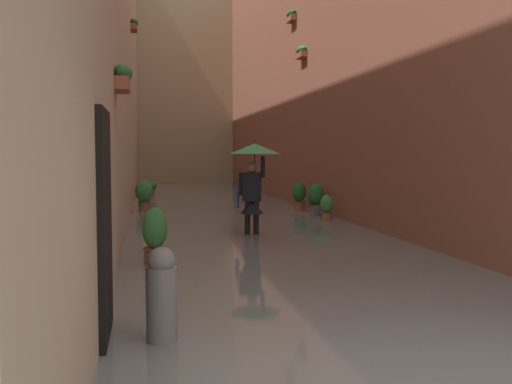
{
  "coord_description": "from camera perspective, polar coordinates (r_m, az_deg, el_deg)",
  "views": [
    {
      "loc": [
        2.26,
        3.68,
        1.8
      ],
      "look_at": [
        0.03,
        -8.08,
        1.01
      ],
      "focal_mm": 41.09,
      "sensor_mm": 36.0,
      "label": 1
    }
  ],
  "objects": [
    {
      "name": "building_facade_left",
      "position": [
        19.68,
        6.94,
        15.14
      ],
      "size": [
        2.04,
        33.42,
        11.36
      ],
      "color": "#935642",
      "rests_on": "ground_plane"
    },
    {
      "name": "building_facade_far",
      "position": [
        34.42,
        -7.0,
        11.82
      ],
      "size": [
        8.92,
        1.8,
        13.25
      ],
      "primitive_type": "cube",
      "color": "tan",
      "rests_on": "ground_plane"
    },
    {
      "name": "potted_plant_mid_right",
      "position": [
        23.17,
        -10.37,
        0.35
      ],
      "size": [
        0.63,
        0.63,
        0.74
      ],
      "color": "brown",
      "rests_on": "ground_plane"
    },
    {
      "name": "building_facade_right",
      "position": [
        18.95,
        -15.03,
        17.02
      ],
      "size": [
        2.04,
        33.42,
        12.36
      ],
      "color": "tan",
      "rests_on": "ground_plane"
    },
    {
      "name": "potted_plant_near_right",
      "position": [
        17.77,
        -10.84,
        -0.22
      ],
      "size": [
        0.52,
        0.52,
        1.0
      ],
      "color": "brown",
      "rests_on": "ground_plane"
    },
    {
      "name": "flood_water",
      "position": [
        18.62,
        -3.71,
        -1.6
      ],
      "size": [
        6.12,
        35.42,
        0.11
      ],
      "primitive_type": "cube",
      "color": "slate",
      "rests_on": "ground_plane"
    },
    {
      "name": "potted_plant_near_left",
      "position": [
        17.64,
        4.21,
        -0.43
      ],
      "size": [
        0.43,
        0.43,
        0.95
      ],
      "color": "#9E563D",
      "rests_on": "ground_plane"
    },
    {
      "name": "potted_plant_far_right",
      "position": [
        9.14,
        -9.82,
        -4.39
      ],
      "size": [
        0.38,
        0.38,
        0.97
      ],
      "color": "brown",
      "rests_on": "ground_plane"
    },
    {
      "name": "potted_plant_far_left",
      "position": [
        14.93,
        6.88,
        -1.66
      ],
      "size": [
        0.33,
        0.33,
        0.75
      ],
      "color": "#9E563D",
      "rests_on": "ground_plane"
    },
    {
      "name": "ground_plane",
      "position": [
        18.62,
        -3.71,
        -1.76
      ],
      "size": [
        73.56,
        73.56,
        0.0
      ],
      "primitive_type": "plane",
      "color": "#605B56"
    },
    {
      "name": "potted_plant_mid_left",
      "position": [
        16.04,
        5.86,
        -0.77
      ],
      "size": [
        0.45,
        0.45,
        0.97
      ],
      "color": "#66605B",
      "rests_on": "ground_plane"
    },
    {
      "name": "mooring_bollard",
      "position": [
        5.42,
        -9.17,
        -10.34
      ],
      "size": [
        0.28,
        0.28,
        0.97
      ],
      "color": "slate",
      "rests_on": "ground_plane"
    },
    {
      "name": "person_wading",
      "position": [
        12.18,
        -0.27,
        2.27
      ],
      "size": [
        1.08,
        1.08,
        2.08
      ],
      "color": "black",
      "rests_on": "ground_plane"
    }
  ]
}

